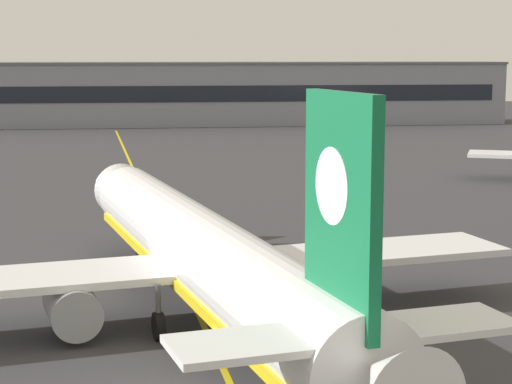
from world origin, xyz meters
The scene contains 4 objects.
taxiway_centreline centered at (0.00, 30.00, 0.00)m, with size 0.30×180.00×0.01m, color yellow.
airliner_foreground centered at (1.22, 9.47, 3.37)m, with size 32.31×41.21×11.65m.
safety_cone_by_nose_gear centered at (2.24, 24.93, 0.26)m, with size 0.44×0.44×0.55m.
terminal_building centered at (-0.60, 130.48, 5.59)m, with size 129.95×12.40×11.16m.
Camera 1 is at (-1.75, -32.49, 12.79)m, focal length 63.87 mm.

